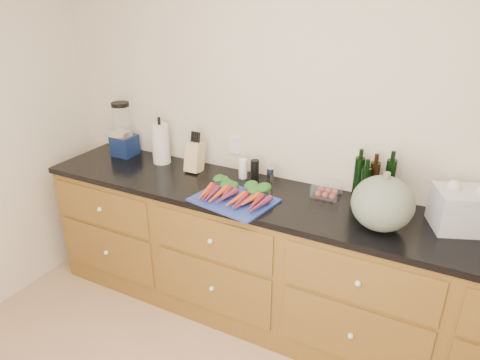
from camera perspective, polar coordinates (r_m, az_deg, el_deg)
The scene contains 15 objects.
wall_back at distance 2.78m, azimuth 10.71°, elevation 6.35°, with size 4.10×0.05×2.60m, color beige.
cabinets at distance 2.88m, azimuth 7.40°, elevation -11.79°, with size 3.60×0.64×0.90m.
countertop at distance 2.63m, azimuth 7.97°, elevation -3.45°, with size 3.64×0.62×0.04m, color black.
cutting_board at distance 2.62m, azimuth -0.84°, elevation -2.70°, with size 0.47×0.36×0.01m, color navy.
carrots at distance 2.64m, azimuth -0.43°, elevation -1.74°, with size 0.42×0.31×0.06m.
squash at distance 2.39m, azimuth 18.48°, elevation -2.98°, with size 0.33×0.33×0.30m, color #586857.
blender_appliance at distance 3.41m, azimuth -15.33°, elevation 6.13°, with size 0.16×0.16×0.42m.
paper_towel at distance 3.21m, azimuth -10.52°, elevation 4.77°, with size 0.13×0.13×0.29m, color silver.
knife_block at distance 3.04m, azimuth -6.06°, elevation 3.11°, with size 0.11×0.11×0.21m, color tan.
grinder_salt at distance 2.91m, azimuth 0.40°, elevation 1.51°, with size 0.06×0.06×0.13m, color white.
grinder_pepper at distance 2.88m, azimuth 1.98°, elevation 1.29°, with size 0.06×0.06×0.14m, color black.
canister_chrome at distance 2.84m, azimuth 4.09°, elevation 0.56°, with size 0.05×0.05×0.11m, color silver.
tomato_box at distance 2.72m, azimuth 11.48°, elevation -1.33°, with size 0.17×0.14×0.08m, color white.
bottles at distance 2.68m, azimuth 17.15°, elevation -0.28°, with size 0.24×0.12×0.29m.
grocery_bag at distance 2.58m, azimuth 27.64°, elevation -3.53°, with size 0.30×0.24×0.22m, color silver, non-canonical shape.
Camera 1 is at (0.73, -0.92, 2.13)m, focal length 32.00 mm.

